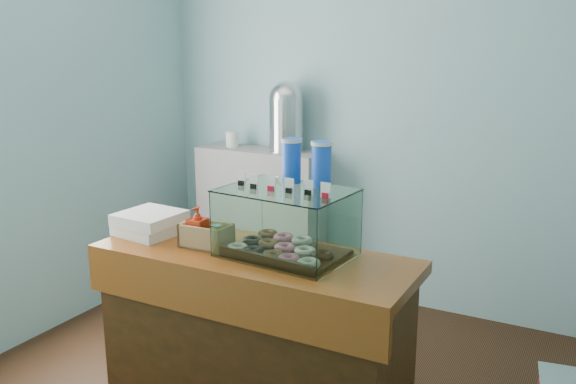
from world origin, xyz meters
The scene contains 7 objects.
room_shell centered at (0.03, 0.01, 1.71)m, with size 3.54×3.04×2.82m.
counter centered at (0.00, -0.25, 0.46)m, with size 1.60×0.60×0.90m.
back_shelf centered at (-0.90, 1.32, 0.55)m, with size 1.00×0.32×1.10m, color gray.
display_case centered at (0.16, -0.17, 1.08)m, with size 0.63×0.48×0.54m.
condiment_crate centered at (-0.27, -0.28, 0.97)m, with size 0.25×0.16×0.20m.
pastry_boxes centered at (-0.65, -0.25, 0.96)m, with size 0.34×0.34×0.12m.
coffee_urn centered at (-0.68, 1.34, 1.38)m, with size 0.29×0.29×0.53m.
Camera 1 is at (1.48, -2.65, 1.89)m, focal length 38.00 mm.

